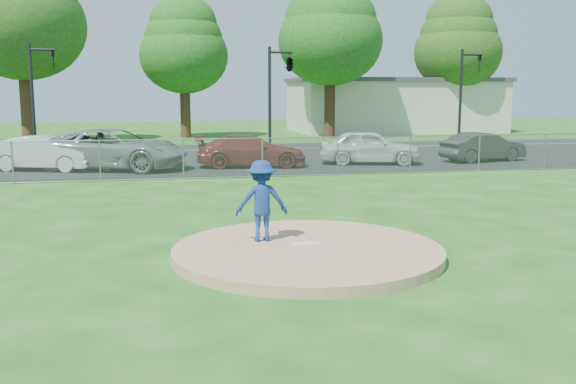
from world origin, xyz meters
name	(u,v)px	position (x,y,z in m)	size (l,w,h in m)	color
ground	(243,185)	(0.00, 10.00, 0.00)	(120.00, 120.00, 0.00)	#165011
pitchers_mound	(308,252)	(0.00, 0.00, 0.10)	(5.40, 5.40, 0.20)	#A7805C
pitching_rubber	(305,244)	(0.00, 0.20, 0.22)	(0.60, 0.15, 0.04)	white
chain_link_fence	(236,158)	(0.00, 12.00, 0.75)	(40.00, 0.06, 1.50)	gray
parking_lot	(225,165)	(0.00, 16.50, 0.01)	(50.00, 8.00, 0.01)	black
street	(211,150)	(0.00, 24.00, 0.00)	(60.00, 7.00, 0.01)	black
commercial_building	(393,105)	(16.00, 38.00, 2.16)	(16.40, 9.40, 4.30)	beige
tree_left	(21,9)	(-11.00, 31.00, 8.24)	(7.84, 7.84, 12.53)	#3A2215
tree_center	(184,45)	(-1.00, 34.00, 6.47)	(6.16, 6.16, 9.84)	#392114
tree_right	(330,27)	(9.00, 32.00, 7.65)	(7.28, 7.28, 11.63)	#351E13
tree_far_right	(458,41)	(20.00, 35.00, 7.06)	(6.72, 6.72, 10.74)	#331F12
traffic_signal_left	(37,89)	(-8.76, 22.00, 3.36)	(1.28, 0.20, 5.60)	black
traffic_signal_center	(287,66)	(3.97, 22.00, 4.61)	(1.42, 2.48, 5.60)	black
traffic_signal_right	(465,89)	(14.24, 22.00, 3.36)	(1.28, 0.20, 5.60)	black
pitcher	(262,201)	(-0.81, 0.73, 1.04)	(1.08, 0.62, 1.68)	navy
traffic_cone	(107,164)	(-5.00, 15.04, 0.31)	(0.31, 0.31, 0.61)	#D73E0B
parked_car_white	(45,153)	(-7.54, 15.82, 0.72)	(1.51, 4.34, 1.43)	silver
parked_car_gray	(114,149)	(-4.74, 15.59, 0.86)	(2.84, 6.15, 1.71)	gray
parked_car_darkred	(251,151)	(1.05, 15.40, 0.70)	(1.93, 4.75, 1.38)	maroon
parked_car_pearl	(370,147)	(6.47, 15.49, 0.78)	(1.82, 4.53, 1.54)	silver
parked_car_charcoal	(483,147)	(12.06, 15.53, 0.68)	(1.42, 4.08, 1.35)	#262629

